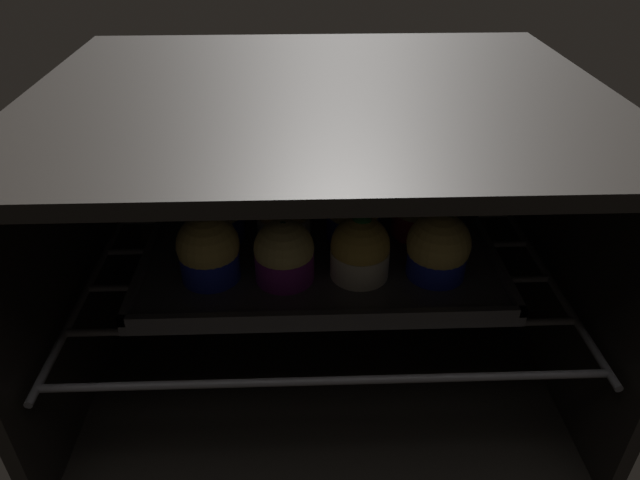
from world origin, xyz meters
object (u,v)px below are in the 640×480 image
Objects in this scene: muffin_row1_col1 at (284,214)px; muffin_row0_col0 at (209,251)px; muffin_row0_col2 at (360,250)px; muffin_row0_col3 at (438,249)px; muffin_row1_col0 at (217,214)px; baking_tray at (320,258)px; muffin_row1_col2 at (353,212)px; muffin_row1_col3 at (419,208)px; muffin_row0_col1 at (284,254)px.

muffin_row0_col0 is at bearing -135.46° from muffin_row1_col1.
muffin_row0_col3 is at bearing -1.34° from muffin_row0_col2.
baking_tray is at bearing -19.35° from muffin_row1_col0.
baking_tray is 5.38× the size of muffin_row0_col2.
muffin_row1_col1 is (8.24, -0.49, 0.01)cm from muffin_row1_col0.
muffin_row1_col2 is (8.62, -0.07, 0.14)cm from muffin_row1_col1.
muffin_row1_col1 is 1.01× the size of muffin_row1_col2.
muffin_row0_col2 and muffin_row1_col3 have the same top height.
baking_tray is at bearing 18.11° from muffin_row0_col0.
baking_tray is 5.31× the size of muffin_row1_col3.
muffin_row1_col0 is (-12.59, 4.42, 3.85)cm from baking_tray.
muffin_row0_col2 is 8.70cm from muffin_row0_col3.
muffin_row0_col1 is at bearing -177.45° from muffin_row0_col2.
muffin_row1_col3 is at bearing 2.11° from muffin_row1_col1.
muffin_row0_col2 is 1.05× the size of muffin_row1_col0.
muffin_row0_col1 is at bearing -151.24° from muffin_row1_col3.
muffin_row0_col0 reaches higher than muffin_row0_col1.
muffin_row1_col3 is (-0.46, 8.99, 0.09)cm from muffin_row0_col3.
muffin_row1_col3 reaches higher than muffin_row0_col1.
muffin_row0_col1 is (-4.14, -4.61, 3.76)cm from baking_tray.
muffin_row0_col2 is at bearing -0.52° from muffin_row0_col0.
muffin_row0_col2 is 1.00× the size of muffin_row1_col1.
muffin_row0_col3 is at bearing 0.58° from muffin_row0_col1.
muffin_row1_col3 reaches higher than muffin_row1_col2.
muffin_row0_col1 is at bearing -3.62° from muffin_row0_col0.
muffin_row1_col1 is (-8.66, 8.16, 0.04)cm from muffin_row0_col2.
muffin_row1_col2 is at bearing 25.35° from muffin_row0_col0.
muffin_row0_col3 is 12.05cm from muffin_row1_col2.
muffin_row0_col1 is (8.35, -0.53, -0.24)cm from muffin_row0_col0.
muffin_row0_col1 is 8.47cm from muffin_row0_col2.
muffin_row1_col2 is at bearing -1.92° from muffin_row1_col0.
muffin_row1_col1 is at bearing -177.89° from muffin_row1_col3.
muffin_row0_col0 is at bearing -161.89° from baking_tray.
muffin_row1_col0 is at bearing 178.08° from muffin_row1_col2.
baking_tray is 13.74cm from muffin_row0_col0.
muffin_row1_col0 reaches higher than baking_tray.
muffin_row1_col2 is at bearing 136.52° from muffin_row0_col3.
muffin_row0_col1 is 19.04cm from muffin_row1_col3.
muffin_row0_col2 is (8.46, 0.38, 0.06)cm from muffin_row0_col1.
muffin_row0_col3 is at bearing -19.09° from muffin_row1_col0.
muffin_row0_col0 is 0.97× the size of muffin_row0_col3.
muffin_row1_col0 is (-0.10, 8.50, -0.15)cm from muffin_row0_col0.
muffin_row1_col0 is at bearing -179.70° from muffin_row1_col3.
muffin_row0_col2 reaches higher than baking_tray.
muffin_row0_col0 is (-12.49, -4.08, 4.01)cm from baking_tray.
muffin_row0_col1 is 11.94cm from muffin_row1_col2.
muffin_row1_col3 is (12.55, 4.55, 4.05)cm from baking_tray.
baking_tray is at bearing 135.55° from muffin_row0_col2.
muffin_row0_col3 reaches higher than muffin_row0_col1.
muffin_row0_col1 is 0.92× the size of muffin_row1_col3.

